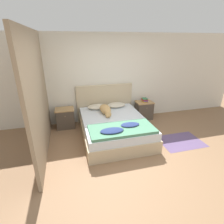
# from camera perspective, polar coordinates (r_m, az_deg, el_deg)

# --- Properties ---
(ground_plane) EXTENTS (16.00, 16.00, 0.00)m
(ground_plane) POSITION_cam_1_polar(r_m,az_deg,el_deg) (3.88, 5.26, -14.72)
(ground_plane) COLOR #896647
(wall_back) EXTENTS (9.00, 0.06, 2.55)m
(wall_back) POSITION_cam_1_polar(r_m,az_deg,el_deg) (5.25, -2.21, 10.69)
(wall_back) COLOR silver
(wall_back) RESTS_ON ground_plane
(wall_side_left) EXTENTS (0.06, 3.10, 2.55)m
(wall_side_left) POSITION_cam_1_polar(r_m,az_deg,el_deg) (4.12, -22.54, 5.77)
(wall_side_left) COLOR gray
(wall_side_left) RESTS_ON ground_plane
(bed) EXTENTS (1.62, 2.08, 0.49)m
(bed) POSITION_cam_1_polar(r_m,az_deg,el_deg) (4.54, 0.67, -5.06)
(bed) COLOR #C6B28E
(bed) RESTS_ON ground_plane
(headboard) EXTENTS (1.70, 0.06, 1.13)m
(headboard) POSITION_cam_1_polar(r_m,az_deg,el_deg) (5.36, -2.34, 3.30)
(headboard) COLOR #C6B28E
(headboard) RESTS_ON ground_plane
(nightstand_left) EXTENTS (0.52, 0.41, 0.57)m
(nightstand_left) POSITION_cam_1_polar(r_m,az_deg,el_deg) (5.14, -14.99, -1.94)
(nightstand_left) COLOR #4C4238
(nightstand_left) RESTS_ON ground_plane
(nightstand_right) EXTENTS (0.52, 0.41, 0.57)m
(nightstand_right) POSITION_cam_1_polar(r_m,az_deg,el_deg) (5.63, 10.36, 0.61)
(nightstand_right) COLOR #4C4238
(nightstand_right) RESTS_ON ground_plane
(pillow_left) EXTENTS (0.55, 0.37, 0.12)m
(pillow_left) POSITION_cam_1_polar(r_m,az_deg,el_deg) (5.08, -4.85, 1.77)
(pillow_left) COLOR beige
(pillow_left) RESTS_ON bed
(pillow_right) EXTENTS (0.55, 0.37, 0.12)m
(pillow_right) POSITION_cam_1_polar(r_m,az_deg,el_deg) (5.20, 1.36, 2.33)
(pillow_right) COLOR beige
(pillow_right) RESTS_ON bed
(quilt) EXTENTS (1.44, 0.70, 0.11)m
(quilt) POSITION_cam_1_polar(r_m,az_deg,el_deg) (3.85, 3.11, -5.54)
(quilt) COLOR #4C8466
(quilt) RESTS_ON bed
(dog) EXTENTS (0.28, 0.81, 0.21)m
(dog) POSITION_cam_1_polar(r_m,az_deg,el_deg) (4.73, -2.09, 0.75)
(dog) COLOR tan
(dog) RESTS_ON bed
(book_stack) EXTENTS (0.16, 0.21, 0.11)m
(book_stack) POSITION_cam_1_polar(r_m,az_deg,el_deg) (5.52, 10.59, 3.89)
(book_stack) COLOR gold
(book_stack) RESTS_ON nightstand_right
(rug) EXTENTS (1.04, 0.77, 0.00)m
(rug) POSITION_cam_1_polar(r_m,az_deg,el_deg) (4.73, 21.49, -8.88)
(rug) COLOR #604C75
(rug) RESTS_ON ground_plane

